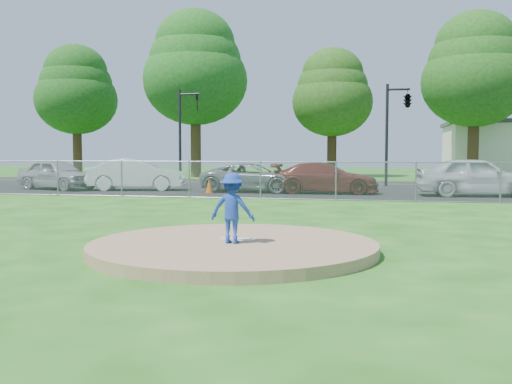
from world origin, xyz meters
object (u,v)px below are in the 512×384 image
parked_car_gray (253,178)px  traffic_cone (209,186)px  parked_car_darkred (325,178)px  tree_left (195,67)px  traffic_signal_center (405,102)px  traffic_signal_left (184,127)px  tree_center (332,92)px  pitcher (232,208)px  tree_far_left (76,89)px  parked_car_pearl (476,176)px  parked_car_white (137,174)px  tree_right (475,69)px  parked_car_silver (57,174)px

parked_car_gray → traffic_cone: bearing=126.4°
parked_car_gray → parked_car_darkred: size_ratio=1.01×
tree_left → traffic_signal_center: size_ratio=2.24×
traffic_signal_left → tree_center: bearing=57.1°
pitcher → tree_far_left: bearing=-52.3°
traffic_signal_left → parked_car_gray: bearing=-47.8°
tree_center → tree_left: bearing=-163.3°
pitcher → parked_car_pearl: 16.88m
traffic_cone → parked_car_gray: (1.77, 1.22, 0.34)m
parked_car_darkred → parked_car_white: bearing=87.5°
tree_far_left → traffic_cone: size_ratio=16.32×
tree_right → traffic_cone: (-13.95, -17.37, -7.31)m
tree_left → parked_car_pearl: bearing=-41.5°
tree_center → pitcher: (1.02, -34.15, -5.62)m
pitcher → parked_car_pearl: (6.65, 15.52, 0.00)m
parked_car_pearl → parked_car_white: bearing=84.6°
tree_left → parked_car_gray: (7.82, -15.15, -7.56)m
traffic_signal_left → pitcher: (8.79, -22.15, -2.51)m
parked_car_gray → tree_center: bearing=-5.1°
traffic_cone → parked_car_pearl: parked_car_pearl is taller
tree_center → traffic_signal_center: tree_center is taller
tree_center → parked_car_silver: (-12.19, -18.47, -5.70)m
tree_center → parked_car_darkred: 19.28m
tree_far_left → parked_car_white: size_ratio=2.29×
pitcher → parked_car_white: 18.39m
parked_car_silver → tree_right: bearing=-35.0°
tree_left → tree_right: bearing=2.9°
traffic_signal_center → parked_car_silver: 18.73m
traffic_signal_center → parked_car_pearl: bearing=-67.9°
tree_far_left → parked_car_silver: size_ratio=2.41×
tree_center → traffic_cone: tree_center is taller
parked_car_gray → parked_car_pearl: parked_car_pearl is taller
traffic_cone → parked_car_darkred: size_ratio=0.14×
pitcher → traffic_cone: (-4.97, 14.78, -0.51)m
traffic_signal_left → tree_far_left: bearing=140.3°
tree_left → parked_car_darkred: (11.24, -15.36, -7.53)m
tree_right → parked_car_silver: bearing=-143.4°
parked_car_silver → parked_car_pearl: 19.86m
traffic_signal_center → parked_car_white: bearing=-154.7°
pitcher → tree_left: bearing=-66.4°
parked_car_white → parked_car_pearl: 15.72m
tree_right → pitcher: size_ratio=8.98×
traffic_signal_left → parked_car_pearl: bearing=-23.3°
tree_far_left → pitcher: (22.02, -33.15, -6.21)m
tree_right → traffic_cone: size_ratio=17.68×
parked_car_white → parked_car_gray: bearing=-103.5°
traffic_signal_left → parked_car_gray: size_ratio=1.16×
tree_center → parked_car_gray: bearing=-96.8°
parked_car_silver → parked_car_white: bearing=-67.2°
parked_car_silver → traffic_signal_left: bearing=-16.0°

